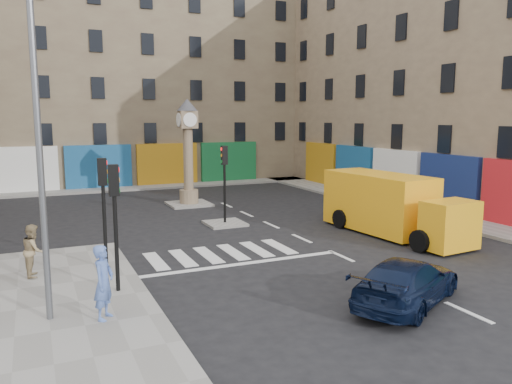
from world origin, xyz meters
TOP-DOWN VIEW (x-y plane):
  - ground at (0.00, 0.00)m, footprint 120.00×120.00m
  - sidewalk_left at (-11.00, -2.00)m, footprint 7.00×16.00m
  - sidewalk_right at (8.70, 10.00)m, footprint 2.60×30.00m
  - sidewalk_far at (-4.00, 22.20)m, footprint 32.00×2.40m
  - island_near at (-2.00, 8.00)m, footprint 1.80×1.80m
  - island_far at (-2.00, 14.00)m, footprint 2.40×2.40m
  - building_right at (15.00, 10.00)m, footprint 10.00×30.00m
  - building_far at (-4.00, 28.00)m, footprint 32.00×10.00m
  - traffic_light_left_near at (-8.30, 0.20)m, footprint 0.28×0.22m
  - traffic_light_left_far at (-8.30, 2.60)m, footprint 0.28×0.22m
  - traffic_light_island at (-2.00, 8.00)m, footprint 0.28×0.22m
  - lamp_post at (-10.20, -1.20)m, footprint 0.50×0.25m
  - clock_pillar at (-2.00, 14.00)m, footprint 1.20×1.20m
  - navy_sedan at (-1.07, -3.80)m, footprint 4.78×3.70m
  - yellow_van at (3.93, 3.08)m, footprint 2.94×7.42m
  - pedestrian_blue at (-8.93, -1.77)m, footprint 0.75×0.83m
  - pedestrian_tan at (-10.50, 2.68)m, footprint 0.70×0.86m

SIDE VIEW (x-z plane):
  - ground at x=0.00m, z-range 0.00..0.00m
  - island_near at x=-2.00m, z-range 0.00..0.12m
  - island_far at x=-2.00m, z-range 0.00..0.12m
  - sidewalk_left at x=-11.00m, z-range 0.00..0.15m
  - sidewalk_right at x=8.70m, z-range 0.00..0.15m
  - sidewalk_far at x=-4.00m, z-range 0.00..0.15m
  - navy_sedan at x=-1.07m, z-range 0.00..1.29m
  - pedestrian_tan at x=-10.50m, z-range 0.15..1.83m
  - pedestrian_blue at x=-8.93m, z-range 0.15..2.05m
  - yellow_van at x=3.93m, z-range -0.01..2.64m
  - traffic_light_island at x=-2.00m, z-range 0.74..4.44m
  - traffic_light_left_near at x=-8.30m, z-range 0.77..4.47m
  - traffic_light_left_far at x=-8.30m, z-range 0.77..4.47m
  - clock_pillar at x=-2.00m, z-range 0.50..6.60m
  - lamp_post at x=-10.20m, z-range 0.64..8.94m
  - building_right at x=15.00m, z-range 0.00..16.00m
  - building_far at x=-4.00m, z-range 0.00..17.00m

